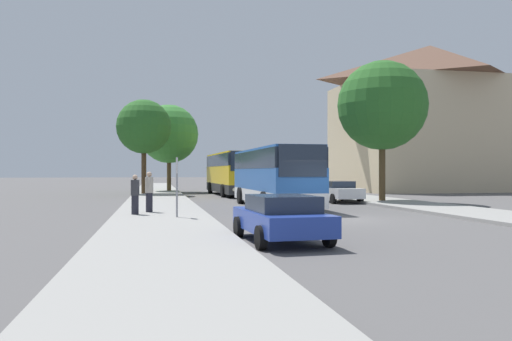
{
  "coord_description": "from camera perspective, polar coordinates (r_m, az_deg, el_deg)",
  "views": [
    {
      "loc": [
        -7.31,
        -19.53,
        1.97
      ],
      "look_at": [
        0.01,
        16.14,
        2.04
      ],
      "focal_mm": 35.0,
      "sensor_mm": 36.0,
      "label": 1
    }
  ],
  "objects": [
    {
      "name": "building_right_background",
      "position": [
        54.93,
        19.28,
        5.7
      ],
      "size": [
        17.61,
        13.29,
        15.03
      ],
      "color": "#C6B28E",
      "rests_on": "ground_plane"
    },
    {
      "name": "pedestrian_waiting_near",
      "position": [
        22.85,
        -12.11,
        -2.38
      ],
      "size": [
        0.36,
        0.36,
        1.8
      ],
      "rotation": [
        0.0,
        0.0,
        5.18
      ],
      "color": "#23232D",
      "rests_on": "sidewalk_left"
    },
    {
      "name": "tree_right_near",
      "position": [
        32.49,
        14.22,
        7.19
      ],
      "size": [
        5.58,
        5.58,
        8.75
      ],
      "color": "#513D23",
      "rests_on": "sidewalk_right"
    },
    {
      "name": "bus_middle",
      "position": [
        41.41,
        -2.83,
        -0.27
      ],
      "size": [
        3.1,
        11.62,
        3.47
      ],
      "rotation": [
        0.0,
        0.0,
        0.03
      ],
      "color": "#2D2D2D",
      "rests_on": "ground_plane"
    },
    {
      "name": "tree_left_far",
      "position": [
        42.27,
        -12.69,
        4.88
      ],
      "size": [
        4.47,
        4.47,
        7.75
      ],
      "color": "#47331E",
      "rests_on": "sidewalk_left"
    },
    {
      "name": "parked_car_left_curb",
      "position": [
        13.98,
        2.88,
        -5.32
      ],
      "size": [
        2.21,
        4.17,
        1.31
      ],
      "rotation": [
        0.0,
        0.0,
        0.06
      ],
      "color": "#233D9E",
      "rests_on": "ground_plane"
    },
    {
      "name": "tree_left_near",
      "position": [
        48.17,
        -9.91,
        4.13
      ],
      "size": [
        5.55,
        5.55,
        8.16
      ],
      "color": "#513D23",
      "rests_on": "sidewalk_left"
    },
    {
      "name": "ground_plane",
      "position": [
        20.95,
        8.92,
        -5.5
      ],
      "size": [
        300.0,
        300.0,
        0.0
      ],
      "primitive_type": "plane",
      "color": "#565454",
      "rests_on": "ground"
    },
    {
      "name": "bus_stop_sign",
      "position": [
        20.1,
        -9.03,
        -1.05
      ],
      "size": [
        0.08,
        0.45,
        2.39
      ],
      "color": "gray",
      "rests_on": "sidewalk_left"
    },
    {
      "name": "pedestrian_waiting_far",
      "position": [
        21.74,
        -13.66,
        -2.67
      ],
      "size": [
        0.36,
        0.36,
        1.68
      ],
      "rotation": [
        0.0,
        0.0,
        1.06
      ],
      "color": "#23232D",
      "rests_on": "sidewalk_left"
    },
    {
      "name": "bus_front",
      "position": [
        27.47,
        2.0,
        -0.64
      ],
      "size": [
        2.88,
        10.84,
        3.2
      ],
      "rotation": [
        0.0,
        0.0,
        0.01
      ],
      "color": "silver",
      "rests_on": "ground_plane"
    },
    {
      "name": "sidewalk_left",
      "position": [
        19.63,
        -10.69,
        -5.65
      ],
      "size": [
        4.0,
        120.0,
        0.15
      ],
      "primitive_type": "cube",
      "color": "gray",
      "rests_on": "ground_plane"
    },
    {
      "name": "sidewalk_right",
      "position": [
        24.29,
        24.63,
        -4.57
      ],
      "size": [
        4.0,
        120.0,
        0.15
      ],
      "primitive_type": "cube",
      "color": "gray",
      "rests_on": "ground_plane"
    },
    {
      "name": "parked_car_right_near",
      "position": [
        32.2,
        9.36,
        -2.32
      ],
      "size": [
        2.06,
        4.32,
        1.35
      ],
      "rotation": [
        0.0,
        0.0,
        3.17
      ],
      "color": "silver",
      "rests_on": "ground_plane"
    }
  ]
}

